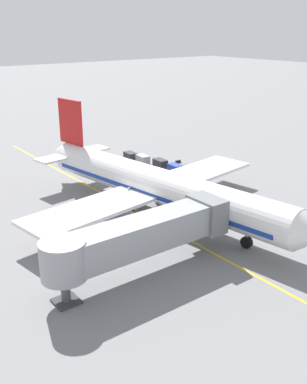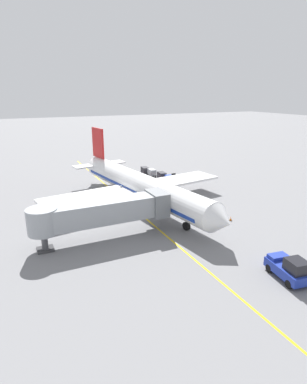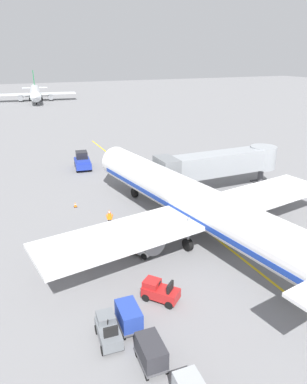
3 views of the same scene
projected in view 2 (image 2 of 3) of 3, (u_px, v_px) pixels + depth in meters
name	position (u px, v px, depth m)	size (l,w,h in m)	color
ground_plane	(137.00, 211.00, 47.18)	(400.00, 400.00, 0.00)	slate
gate_lead_in_line	(137.00, 211.00, 47.18)	(0.24, 80.00, 0.01)	gold
parked_airliner	(139.00, 185.00, 48.78)	(30.44, 37.29, 10.63)	white
jet_bridge	(102.00, 212.00, 37.14)	(16.55, 3.50, 4.98)	#93999E
pushback_tractor	(289.00, 269.00, 29.62)	(2.81, 4.67, 2.40)	#1E339E
baggage_tug_lead	(175.00, 179.00, 62.14)	(1.46, 2.59, 1.62)	slate
baggage_tug_trailing	(160.00, 184.00, 58.53)	(2.51, 2.69, 1.62)	#B21E1E
baggage_tug_spare	(172.00, 194.00, 52.66)	(2.42, 2.74, 1.62)	silver
baggage_cart_front	(170.00, 179.00, 61.09)	(1.42, 2.93, 1.58)	#4C4C51
baggage_cart_second_in_train	(162.00, 175.00, 63.75)	(1.42, 2.93, 1.58)	#4C4C51
baggage_cart_third_in_train	(152.00, 172.00, 66.22)	(1.42, 2.93, 1.58)	#4C4C51
baggage_cart_tail_end	(145.00, 170.00, 68.10)	(1.42, 2.93, 1.58)	#4C4C51
ground_crew_wing_walker	(194.00, 202.00, 47.96)	(0.71, 0.35, 1.69)	#232328
ground_crew_loader	(167.00, 200.00, 48.95)	(0.27, 0.73, 1.69)	#232328
safety_cone_nose_left	(199.00, 213.00, 45.38)	(0.36, 0.36, 0.59)	black
safety_cone_nose_right	(231.00, 219.00, 43.55)	(0.36, 0.36, 0.59)	black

